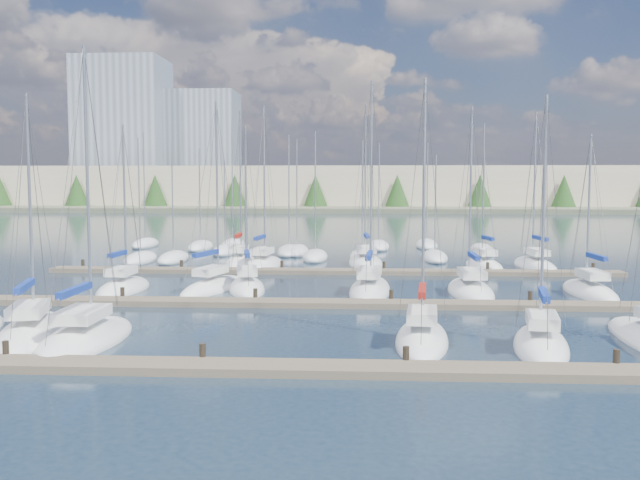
# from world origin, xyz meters

# --- Properties ---
(ground) EXTENTS (400.00, 400.00, 0.00)m
(ground) POSITION_xyz_m (0.00, 60.00, 0.00)
(ground) COLOR #203141
(ground) RESTS_ON ground
(dock_near) EXTENTS (44.00, 1.93, 1.10)m
(dock_near) POSITION_xyz_m (0.00, 2.01, 0.15)
(dock_near) COLOR #6B5E4C
(dock_near) RESTS_ON ground
(dock_mid) EXTENTS (44.00, 1.93, 1.10)m
(dock_mid) POSITION_xyz_m (0.00, 16.01, 0.15)
(dock_mid) COLOR #6B5E4C
(dock_mid) RESTS_ON ground
(dock_far) EXTENTS (44.00, 1.93, 1.10)m
(dock_far) POSITION_xyz_m (0.00, 30.01, 0.15)
(dock_far) COLOR #6B5E4C
(dock_far) RESTS_ON ground
(sailboat_r) EXTENTS (3.14, 8.38, 13.46)m
(sailboat_r) POSITION_xyz_m (16.48, 34.48, 0.19)
(sailboat_r) COLOR white
(sailboat_r) RESTS_ON ground
(sailboat_e) EXTENTS (3.51, 7.46, 11.67)m
(sailboat_e) POSITION_xyz_m (10.01, 6.31, 0.19)
(sailboat_e) COLOR white
(sailboat_e) RESTS_ON ground
(sailboat_i) EXTENTS (4.37, 8.26, 13.11)m
(sailboat_i) POSITION_xyz_m (-7.43, 21.38, 0.19)
(sailboat_i) COLOR white
(sailboat_i) RESTS_ON ground
(sailboat_b) EXTENTS (4.80, 9.10, 12.03)m
(sailboat_b) POSITION_xyz_m (-13.13, 7.48, 0.17)
(sailboat_b) COLOR white
(sailboat_b) RESTS_ON ground
(sailboat_q) EXTENTS (3.30, 7.01, 10.14)m
(sailboat_q) POSITION_xyz_m (12.27, 34.05, 0.17)
(sailboat_q) COLOR white
(sailboat_q) RESTS_ON ground
(sailboat_c) EXTENTS (3.21, 8.44, 13.97)m
(sailboat_c) POSITION_xyz_m (-10.11, 6.42, 0.18)
(sailboat_c) COLOR white
(sailboat_c) RESTS_ON ground
(sailboat_h) EXTENTS (2.91, 6.80, 11.52)m
(sailboat_h) POSITION_xyz_m (-13.24, 20.72, 0.18)
(sailboat_h) COLOR white
(sailboat_h) RESTS_ON ground
(sailboat_p) EXTENTS (3.45, 8.68, 14.32)m
(sailboat_p) POSITION_xyz_m (2.61, 35.87, 0.18)
(sailboat_p) COLOR white
(sailboat_p) RESTS_ON ground
(sailboat_k) EXTENTS (3.21, 9.68, 14.32)m
(sailboat_k) POSITION_xyz_m (2.81, 21.17, 0.19)
(sailboat_k) COLOR white
(sailboat_k) RESTS_ON ground
(sailboat_n) EXTENTS (2.41, 7.63, 13.80)m
(sailboat_n) POSITION_xyz_m (-8.11, 35.53, 0.20)
(sailboat_n) COLOR white
(sailboat_n) RESTS_ON ground
(sailboat_l) EXTENTS (2.76, 8.32, 12.62)m
(sailboat_l) POSITION_xyz_m (9.21, 21.05, 0.18)
(sailboat_l) COLOR white
(sailboat_l) RESTS_ON ground
(sailboat_d) EXTENTS (3.06, 7.74, 12.52)m
(sailboat_d) POSITION_xyz_m (4.97, 7.13, 0.19)
(sailboat_d) COLOR white
(sailboat_d) RESTS_ON ground
(sailboat_o) EXTENTS (3.56, 7.72, 14.03)m
(sailboat_o) POSITION_xyz_m (-5.89, 33.76, 0.19)
(sailboat_o) COLOR white
(sailboat_o) RESTS_ON ground
(sailboat_j) EXTENTS (3.53, 6.94, 11.46)m
(sailboat_j) POSITION_xyz_m (-5.22, 21.33, 0.19)
(sailboat_j) COLOR white
(sailboat_j) RESTS_ON ground
(sailboat_m) EXTENTS (2.74, 7.73, 10.86)m
(sailboat_m) POSITION_xyz_m (16.65, 20.98, 0.18)
(sailboat_m) COLOR white
(sailboat_m) RESTS_ON ground
(distant_boats) EXTENTS (36.93, 20.75, 13.30)m
(distant_boats) POSITION_xyz_m (-4.34, 43.76, 0.29)
(distant_boats) COLOR #9EA0A5
(distant_boats) RESTS_ON ground
(shoreline) EXTENTS (400.00, 60.00, 38.00)m
(shoreline) POSITION_xyz_m (-13.29, 149.77, 7.44)
(shoreline) COLOR #666B51
(shoreline) RESTS_ON ground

